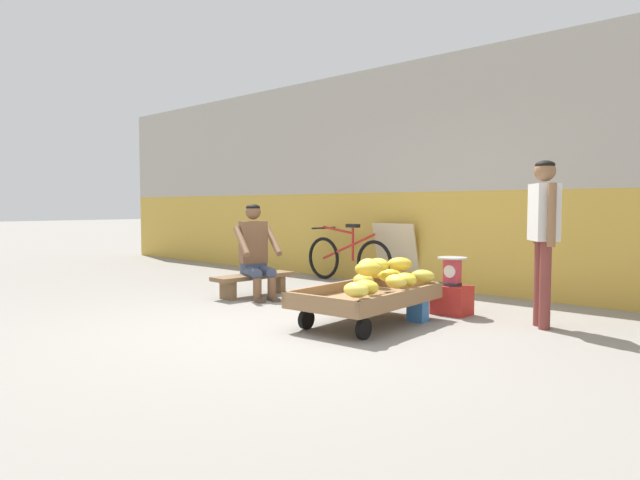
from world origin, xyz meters
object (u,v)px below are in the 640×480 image
(low_bench, at_px, (253,280))
(customer_adult, at_px, (544,224))
(plastic_crate, at_px, (452,300))
(weighing_scale, at_px, (452,271))
(banana_cart, at_px, (366,299))
(bicycle_near_left, at_px, (348,258))
(vendor_seated, at_px, (256,251))
(sign_board, at_px, (396,254))
(shopping_bag, at_px, (418,309))

(low_bench, bearing_deg, customer_adult, 10.59)
(plastic_crate, bearing_deg, weighing_scale, -90.00)
(banana_cart, height_order, low_bench, banana_cart)
(plastic_crate, distance_m, bicycle_near_left, 2.66)
(plastic_crate, relative_size, bicycle_near_left, 0.22)
(low_bench, relative_size, vendor_seated, 0.97)
(banana_cart, distance_m, sign_board, 2.75)
(plastic_crate, height_order, bicycle_near_left, bicycle_near_left)
(plastic_crate, height_order, customer_adult, customer_adult)
(shopping_bag, bearing_deg, plastic_crate, 83.53)
(plastic_crate, height_order, weighing_scale, weighing_scale)
(customer_adult, bearing_deg, vendor_seated, -168.60)
(banana_cart, relative_size, weighing_scale, 4.99)
(plastic_crate, height_order, sign_board, sign_board)
(bicycle_near_left, bearing_deg, shopping_bag, -36.02)
(banana_cart, distance_m, plastic_crate, 1.05)
(banana_cart, bearing_deg, sign_board, 119.61)
(weighing_scale, height_order, bicycle_near_left, bicycle_near_left)
(plastic_crate, distance_m, weighing_scale, 0.30)
(banana_cart, height_order, customer_adult, customer_adult)
(vendor_seated, height_order, sign_board, vendor_seated)
(sign_board, height_order, customer_adult, customer_adult)
(low_bench, distance_m, customer_adult, 3.48)
(shopping_bag, bearing_deg, bicycle_near_left, 143.98)
(low_bench, height_order, customer_adult, customer_adult)
(banana_cart, bearing_deg, low_bench, 169.65)
(weighing_scale, relative_size, sign_board, 0.34)
(vendor_seated, bearing_deg, customer_adult, 11.40)
(vendor_seated, xyz_separation_m, customer_adult, (3.26, 0.66, 0.38))
(customer_adult, bearing_deg, banana_cart, -141.23)
(banana_cart, xyz_separation_m, vendor_seated, (-2.01, 0.35, 0.33))
(low_bench, distance_m, plastic_crate, 2.50)
(weighing_scale, xyz_separation_m, bicycle_near_left, (-2.39, 1.15, -0.10))
(plastic_crate, xyz_separation_m, weighing_scale, (0.00, -0.00, 0.30))
(low_bench, xyz_separation_m, shopping_bag, (2.36, 0.08, -0.08))
(vendor_seated, distance_m, customer_adult, 3.35)
(bicycle_near_left, xyz_separation_m, customer_adult, (3.31, -1.14, 0.60))
(low_bench, height_order, bicycle_near_left, bicycle_near_left)
(banana_cart, distance_m, shopping_bag, 0.54)
(bicycle_near_left, bearing_deg, plastic_crate, -25.77)
(weighing_scale, xyz_separation_m, customer_adult, (0.92, 0.01, 0.50))
(low_bench, xyz_separation_m, weighing_scale, (2.42, 0.61, 0.25))
(sign_board, xyz_separation_m, customer_adult, (2.61, -1.38, 0.51))
(sign_board, bearing_deg, plastic_crate, -39.46)
(sign_board, distance_m, shopping_bag, 2.54)
(banana_cart, relative_size, bicycle_near_left, 0.90)
(banana_cart, distance_m, low_bench, 2.12)
(sign_board, bearing_deg, vendor_seated, -107.77)
(low_bench, xyz_separation_m, plastic_crate, (2.42, 0.62, -0.05))
(weighing_scale, relative_size, customer_adult, 0.20)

